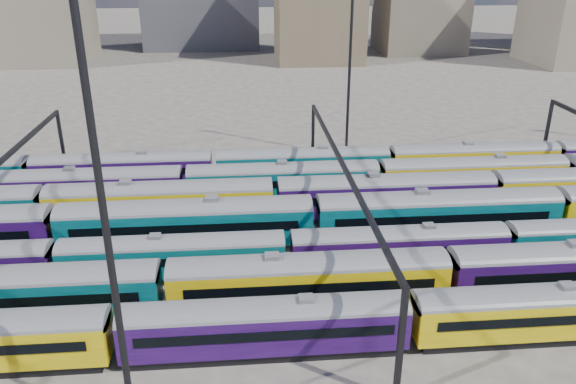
{
  "coord_description": "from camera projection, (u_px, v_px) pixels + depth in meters",
  "views": [
    {
      "loc": [
        1.34,
        -45.51,
        24.71
      ],
      "look_at": [
        5.68,
        5.34,
        3.0
      ],
      "focal_mm": 35.0,
      "sensor_mm": 36.0,
      "label": 1
    }
  ],
  "objects": [
    {
      "name": "ground",
      "position": [
        231.0,
        247.0,
        51.29
      ],
      "size": [
        500.0,
        500.0,
        0.0
      ],
      "primitive_type": "plane",
      "color": "#46403B",
      "rests_on": "ground"
    },
    {
      "name": "rake_0",
      "position": [
        114.0,
        329.0,
        35.99
      ],
      "size": [
        116.1,
        2.83,
        4.76
      ],
      "color": "black",
      "rests_on": "ground"
    },
    {
      "name": "rake_1",
      "position": [
        448.0,
        270.0,
        42.34
      ],
      "size": [
        126.76,
        3.09,
        5.21
      ],
      "color": "black",
      "rests_on": "ground"
    },
    {
      "name": "rake_2",
      "position": [
        55.0,
        258.0,
        44.68
      ],
      "size": [
        111.3,
        2.72,
        4.56
      ],
      "color": "black",
      "rests_on": "ground"
    },
    {
      "name": "rake_3",
      "position": [
        54.0,
        224.0,
        48.94
      ],
      "size": [
        136.83,
        3.33,
        5.63
      ],
      "color": "black",
      "rests_on": "ground"
    },
    {
      "name": "rake_4",
      "position": [
        275.0,
        195.0,
        55.1
      ],
      "size": [
        132.25,
        3.22,
        5.44
      ],
      "color": "black",
      "rests_on": "ground"
    },
    {
      "name": "rake_5",
      "position": [
        283.0,
        178.0,
        59.84
      ],
      "size": [
        103.79,
        3.04,
        5.12
      ],
      "color": "black",
      "rests_on": "ground"
    },
    {
      "name": "rake_6",
      "position": [
        303.0,
        162.0,
        64.66
      ],
      "size": [
        101.15,
        2.96,
        4.99
      ],
      "color": "black",
      "rests_on": "ground"
    },
    {
      "name": "gantry_2",
      "position": [
        342.0,
        174.0,
        49.41
      ],
      "size": [
        0.35,
        40.35,
        8.03
      ],
      "color": "black",
      "rests_on": "ground"
    },
    {
      "name": "mast_2",
      "position": [
        104.0,
        212.0,
        25.26
      ],
      "size": [
        1.4,
        0.5,
        25.6
      ],
      "color": "black",
      "rests_on": "ground"
    },
    {
      "name": "mast_3",
      "position": [
        350.0,
        48.0,
        69.0
      ],
      "size": [
        1.4,
        0.5,
        25.6
      ],
      "color": "black",
      "rests_on": "ground"
    }
  ]
}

